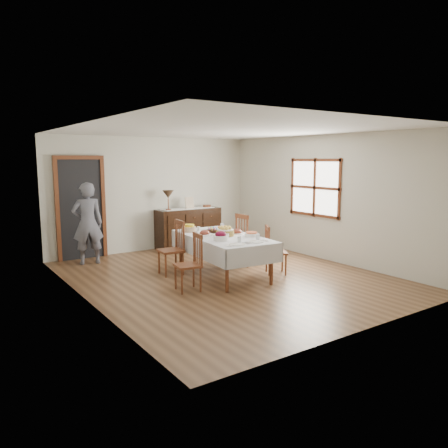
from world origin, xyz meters
TOP-DOWN VIEW (x-y plane):
  - ground at (0.00, 0.00)m, footprint 6.00×6.00m
  - room_shell at (-0.15, 0.42)m, footprint 5.02×6.02m
  - dining_table at (-0.02, 0.11)m, footprint 1.28×2.23m
  - chair_left_near at (-0.95, -0.34)m, footprint 0.44×0.44m
  - chair_left_far at (-0.70, 0.72)m, footprint 0.45×0.45m
  - chair_right_near at (0.83, -0.31)m, footprint 0.51×0.51m
  - chair_right_far at (0.84, 0.50)m, footprint 0.44×0.44m
  - sideboard at (0.76, 2.72)m, footprint 1.56×0.56m
  - person at (-1.74, 2.40)m, footprint 0.60×0.45m
  - bread_basket at (0.01, 0.08)m, footprint 0.32×0.32m
  - egg_basket at (0.03, 0.52)m, footprint 0.26×0.26m
  - ham_platter_a at (-0.25, 0.36)m, footprint 0.33×0.33m
  - ham_platter_b at (0.32, 0.14)m, footprint 0.27×0.27m
  - beet_bowl at (-0.31, -0.25)m, footprint 0.25×0.25m
  - carrot_bowl at (0.25, 0.52)m, footprint 0.24×0.24m
  - pineapple_bowl at (-0.31, 0.83)m, footprint 0.26×0.26m
  - casserole_dish at (0.38, -0.22)m, footprint 0.25×0.25m
  - butter_dish at (-0.10, -0.05)m, footprint 0.15×0.10m
  - setting_left at (-0.25, -0.66)m, footprint 0.43×0.31m
  - setting_right at (0.15, -0.65)m, footprint 0.43×0.31m
  - glass_far_a at (-0.12, 0.79)m, footprint 0.06×0.06m
  - glass_far_b at (0.42, 0.78)m, footprint 0.07×0.07m
  - runner at (0.76, 2.73)m, footprint 1.30×0.35m
  - table_lamp at (0.21, 2.68)m, footprint 0.26×0.26m
  - picture_frame at (0.78, 2.68)m, footprint 0.22×0.08m
  - deco_bowl at (1.30, 2.74)m, footprint 0.20×0.20m

SIDE VIEW (x-z plane):
  - ground at x=0.00m, z-range 0.00..0.00m
  - chair_right_near at x=0.83m, z-range 0.01..0.90m
  - sideboard at x=0.76m, z-range 0.00..0.94m
  - chair_left_near at x=-0.95m, z-range 0.01..0.93m
  - chair_left_far at x=-0.70m, z-range 0.01..1.00m
  - chair_right_far at x=0.84m, z-range 0.01..1.04m
  - dining_table at x=-0.02m, z-range 0.28..1.02m
  - setting_left at x=-0.25m, z-range 0.71..0.81m
  - setting_right at x=0.15m, z-range 0.71..0.81m
  - ham_platter_a at x=-0.25m, z-range 0.71..0.82m
  - ham_platter_b at x=0.32m, z-range 0.71..0.82m
  - butter_dish at x=-0.10m, z-range 0.74..0.81m
  - casserole_dish at x=0.38m, z-range 0.73..0.81m
  - egg_basket at x=0.03m, z-range 0.72..0.83m
  - carrot_bowl at x=0.25m, z-range 0.73..0.82m
  - glass_far_a at x=-0.12m, z-range 0.74..0.83m
  - glass_far_b at x=0.42m, z-range 0.74..0.84m
  - pineapple_bowl at x=-0.31m, z-range 0.73..0.87m
  - beet_bowl at x=-0.31m, z-range 0.72..0.89m
  - bread_basket at x=0.01m, z-range 0.72..0.90m
  - person at x=-1.74m, z-range 0.00..1.76m
  - runner at x=0.76m, z-range 0.93..0.94m
  - deco_bowl at x=1.30m, z-range 0.93..0.99m
  - picture_frame at x=0.78m, z-range 0.93..1.21m
  - table_lamp at x=0.21m, z-range 1.06..1.52m
  - room_shell at x=-0.15m, z-range 0.32..2.97m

